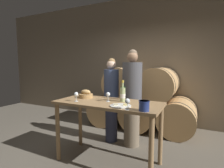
{
  "coord_description": "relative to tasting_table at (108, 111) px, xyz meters",
  "views": [
    {
      "loc": [
        1.18,
        -2.24,
        1.48
      ],
      "look_at": [
        0.0,
        0.14,
        1.19
      ],
      "focal_mm": 28.0,
      "sensor_mm": 36.0,
      "label": 1
    }
  ],
  "objects": [
    {
      "name": "wine_glass_far_left",
      "position": [
        -0.44,
        -0.18,
        0.24
      ],
      "size": [
        0.06,
        0.06,
        0.14
      ],
      "color": "white",
      "rests_on": "tasting_table"
    },
    {
      "name": "wine_bottle_red",
      "position": [
        0.13,
        0.27,
        0.24
      ],
      "size": [
        0.08,
        0.08,
        0.3
      ],
      "color": "#193819",
      "rests_on": "tasting_table"
    },
    {
      "name": "cheese_plate",
      "position": [
        0.28,
        -0.18,
        0.15
      ],
      "size": [
        0.28,
        0.28,
        0.04
      ],
      "color": "white",
      "rests_on": "tasting_table"
    },
    {
      "name": "ground_plane",
      "position": [
        0.0,
        0.0,
        -0.8
      ],
      "size": [
        10.0,
        10.0,
        0.0
      ],
      "primitive_type": "plane",
      "color": "#665E51"
    },
    {
      "name": "person_left",
      "position": [
        -0.29,
        0.69,
        0.03
      ],
      "size": [
        0.28,
        0.28,
        1.6
      ],
      "color": "#2D334C",
      "rests_on": "ground_plane"
    },
    {
      "name": "barrel_stack",
      "position": [
        -0.0,
        1.63,
        -0.16
      ],
      "size": [
        2.42,
        0.95,
        1.43
      ],
      "color": "tan",
      "rests_on": "ground_plane"
    },
    {
      "name": "stone_wall_back",
      "position": [
        0.0,
        2.23,
        0.8
      ],
      "size": [
        10.0,
        0.12,
        3.2
      ],
      "color": "gray",
      "rests_on": "ground_plane"
    },
    {
      "name": "blue_crock",
      "position": [
        0.62,
        -0.27,
        0.21
      ],
      "size": [
        0.13,
        0.13,
        0.12
      ],
      "color": "navy",
      "rests_on": "tasting_table"
    },
    {
      "name": "bread_basket",
      "position": [
        -0.47,
        0.12,
        0.19
      ],
      "size": [
        0.23,
        0.23,
        0.14
      ],
      "color": "#A87F4C",
      "rests_on": "tasting_table"
    },
    {
      "name": "wine_glass_left",
      "position": [
        -0.01,
        0.02,
        0.24
      ],
      "size": [
        0.06,
        0.06,
        0.14
      ],
      "color": "white",
      "rests_on": "tasting_table"
    },
    {
      "name": "wine_bottle_white",
      "position": [
        0.19,
        0.11,
        0.24
      ],
      "size": [
        0.08,
        0.08,
        0.3
      ],
      "color": "#ADBC7F",
      "rests_on": "tasting_table"
    },
    {
      "name": "tasting_table",
      "position": [
        0.0,
        0.0,
        0.0
      ],
      "size": [
        1.57,
        0.69,
        0.94
      ],
      "color": "#99754C",
      "rests_on": "ground_plane"
    },
    {
      "name": "person_right",
      "position": [
        0.13,
        0.69,
        0.09
      ],
      "size": [
        0.35,
        0.35,
        1.75
      ],
      "color": "#756651",
      "rests_on": "ground_plane"
    },
    {
      "name": "wine_glass_center",
      "position": [
        0.43,
        -0.31,
        0.24
      ],
      "size": [
        0.06,
        0.06,
        0.14
      ],
      "color": "white",
      "rests_on": "tasting_table"
    }
  ]
}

